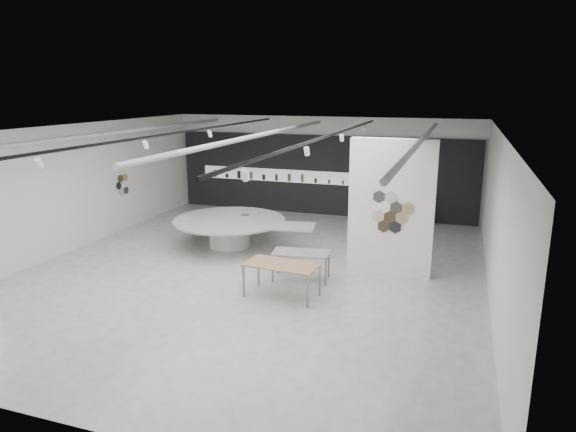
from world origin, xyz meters
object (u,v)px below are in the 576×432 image
(kitchen_counter, at_px, (408,212))
(display_island, at_px, (232,229))
(sample_table_stone, at_px, (301,254))
(partition_column, at_px, (391,208))
(sample_table_wood, at_px, (282,266))

(kitchen_counter, bearing_deg, display_island, -143.70)
(sample_table_stone, relative_size, kitchen_counter, 0.93)
(partition_column, xyz_separation_m, display_island, (-5.00, 0.86, -1.22))
(display_island, bearing_deg, sample_table_stone, -45.63)
(partition_column, relative_size, sample_table_stone, 2.34)
(display_island, xyz_separation_m, sample_table_wood, (2.82, -3.27, 0.17))
(partition_column, xyz_separation_m, kitchen_counter, (-0.08, 5.51, -1.35))
(display_island, distance_m, kitchen_counter, 6.77)
(sample_table_wood, relative_size, kitchen_counter, 1.08)
(sample_table_wood, height_order, kitchen_counter, kitchen_counter)
(partition_column, height_order, kitchen_counter, partition_column)
(sample_table_stone, bearing_deg, kitchen_counter, 73.42)
(sample_table_stone, height_order, kitchen_counter, kitchen_counter)
(display_island, xyz_separation_m, kitchen_counter, (4.92, 4.66, -0.12))
(display_island, distance_m, sample_table_wood, 4.32)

